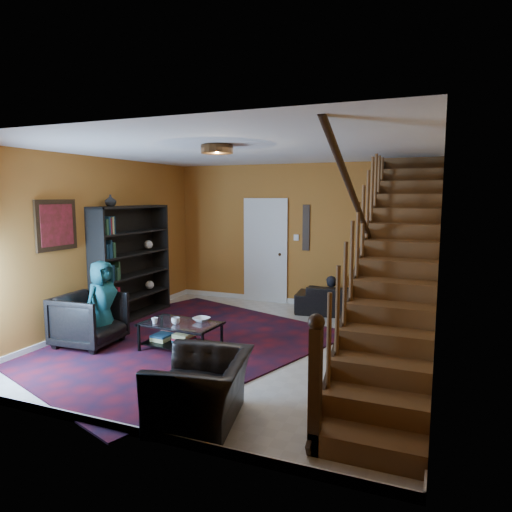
# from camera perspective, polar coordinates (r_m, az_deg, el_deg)

# --- Properties ---
(floor) EXTENTS (5.50, 5.50, 0.00)m
(floor) POSITION_cam_1_polar(r_m,az_deg,el_deg) (6.83, -1.54, -11.01)
(floor) COLOR beige
(floor) RESTS_ON ground
(room) EXTENTS (5.50, 5.50, 5.50)m
(room) POSITION_cam_1_polar(r_m,az_deg,el_deg) (8.53, -6.19, -6.92)
(room) COLOR #A66125
(room) RESTS_ON ground
(staircase) EXTENTS (0.95, 5.02, 3.18)m
(staircase) POSITION_cam_1_polar(r_m,az_deg,el_deg) (6.00, 17.32, -0.21)
(staircase) COLOR brown
(staircase) RESTS_ON floor
(bookshelf) EXTENTS (0.35, 1.80, 2.00)m
(bookshelf) POSITION_cam_1_polar(r_m,az_deg,el_deg) (8.32, -15.22, -1.08)
(bookshelf) COLOR black
(bookshelf) RESTS_ON floor
(door) EXTENTS (0.82, 0.05, 2.05)m
(door) POSITION_cam_1_polar(r_m,az_deg,el_deg) (9.33, 1.20, 0.47)
(door) COLOR silver
(door) RESTS_ON floor
(framed_picture) EXTENTS (0.04, 0.74, 0.74)m
(framed_picture) POSITION_cam_1_polar(r_m,az_deg,el_deg) (7.23, -23.71, 3.55)
(framed_picture) COLOR maroon
(framed_picture) RESTS_ON room
(wall_hanging) EXTENTS (0.14, 0.03, 0.90)m
(wall_hanging) POSITION_cam_1_polar(r_m,az_deg,el_deg) (9.02, 6.28, 3.53)
(wall_hanging) COLOR black
(wall_hanging) RESTS_ON room
(ceiling_fixture) EXTENTS (0.40, 0.40, 0.10)m
(ceiling_fixture) POSITION_cam_1_polar(r_m,az_deg,el_deg) (5.78, -4.90, 13.15)
(ceiling_fixture) COLOR #3F2814
(ceiling_fixture) RESTS_ON room
(rug) EXTENTS (5.01, 5.34, 0.02)m
(rug) POSITION_cam_1_polar(r_m,az_deg,el_deg) (7.07, -10.59, -10.39)
(rug) COLOR #4C0D17
(rug) RESTS_ON floor
(sofa) EXTENTS (1.90, 0.89, 0.54)m
(sofa) POSITION_cam_1_polar(r_m,az_deg,el_deg) (8.59, 11.29, -5.43)
(sofa) COLOR black
(sofa) RESTS_ON floor
(armchair_left) EXTENTS (0.89, 0.87, 0.77)m
(armchair_left) POSITION_cam_1_polar(r_m,az_deg,el_deg) (7.08, -20.13, -7.54)
(armchair_left) COLOR black
(armchair_left) RESTS_ON floor
(armchair_right) EXTENTS (1.05, 1.15, 0.65)m
(armchair_right) POSITION_cam_1_polar(r_m,az_deg,el_deg) (4.61, -6.89, -16.17)
(armchair_right) COLOR black
(armchair_right) RESTS_ON floor
(person_adult_a) EXTENTS (0.42, 0.28, 1.15)m
(person_adult_a) POSITION_cam_1_polar(r_m,az_deg,el_deg) (8.73, 9.30, -6.14)
(person_adult_a) COLOR black
(person_adult_a) RESTS_ON sofa
(person_adult_b) EXTENTS (0.72, 0.60, 1.35)m
(person_adult_b) POSITION_cam_1_polar(r_m,az_deg,el_deg) (8.58, 14.20, -5.82)
(person_adult_b) COLOR black
(person_adult_b) RESTS_ON sofa
(person_child) EXTENTS (0.48, 0.66, 1.24)m
(person_child) POSITION_cam_1_polar(r_m,az_deg,el_deg) (7.10, -18.61, -5.50)
(person_child) COLOR #17565A
(person_child) RESTS_ON armchair_left
(coffee_table) EXTENTS (1.11, 0.70, 0.41)m
(coffee_table) POSITION_cam_1_polar(r_m,az_deg,el_deg) (6.59, -9.40, -9.71)
(coffee_table) COLOR black
(coffee_table) RESTS_ON floor
(cup_a) EXTENTS (0.14, 0.14, 0.09)m
(cup_a) POSITION_cam_1_polar(r_m,az_deg,el_deg) (6.47, -10.01, -7.98)
(cup_a) COLOR #999999
(cup_a) RESTS_ON coffee_table
(cup_b) EXTENTS (0.12, 0.12, 0.08)m
(cup_b) POSITION_cam_1_polar(r_m,az_deg,el_deg) (6.55, -12.54, -7.89)
(cup_b) COLOR #999999
(cup_b) RESTS_ON coffee_table
(bowl) EXTENTS (0.27, 0.27, 0.06)m
(bowl) POSITION_cam_1_polar(r_m,az_deg,el_deg) (6.55, -6.84, -7.88)
(bowl) COLOR #999999
(bowl) RESTS_ON coffee_table
(vase) EXTENTS (0.18, 0.18, 0.19)m
(vase) POSITION_cam_1_polar(r_m,az_deg,el_deg) (7.84, -17.73, 6.62)
(vase) COLOR #999999
(vase) RESTS_ON bookshelf
(popcorn_bucket) EXTENTS (0.20, 0.20, 0.17)m
(popcorn_bucket) POSITION_cam_1_polar(r_m,az_deg,el_deg) (7.01, -11.20, -9.75)
(popcorn_bucket) COLOR red
(popcorn_bucket) RESTS_ON rug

